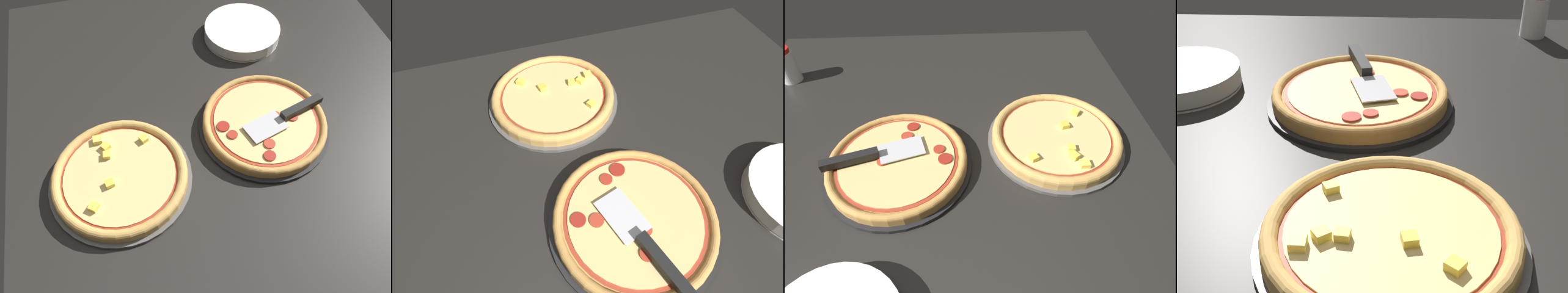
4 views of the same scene
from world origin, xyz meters
The scene contains 7 objects.
ground_plane centered at (0.00, 0.00, -1.80)cm, with size 143.83×122.86×3.60cm, color black.
pizza_pan_front centered at (-0.70, -7.88, 0.50)cm, with size 36.07×36.07×1.00cm, color black.
pizza_front centered at (-0.72, -7.86, 2.53)cm, with size 33.91×33.91×2.91cm.
pizza_pan_back centered at (-7.48, 32.84, 0.50)cm, with size 36.09×36.09×1.00cm, color #565451.
pizza_back centered at (-7.46, 32.85, 2.50)cm, with size 33.92×33.92×3.49cm.
serving_spatula centered at (-0.67, -15.97, 4.71)cm, with size 11.04×24.39×2.00cm.
parmesan_shaker centered at (-42.03, -48.55, 5.62)cm, with size 6.32×6.32×11.43cm.
Camera 3 is at (49.30, 9.24, 58.85)cm, focal length 28.00 mm.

